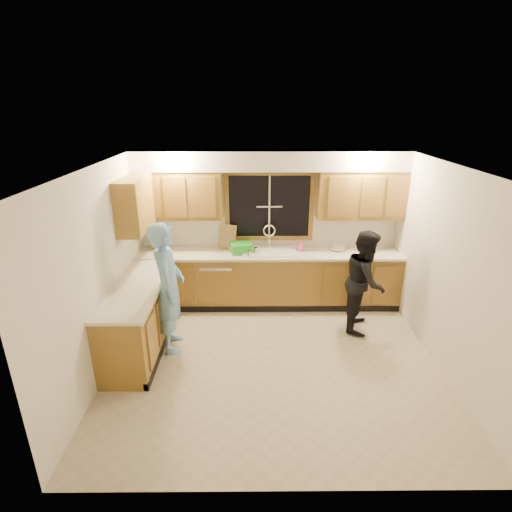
{
  "coord_description": "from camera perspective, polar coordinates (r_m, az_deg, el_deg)",
  "views": [
    {
      "loc": [
        -0.26,
        -4.41,
        3.16
      ],
      "look_at": [
        -0.22,
        0.65,
        1.22
      ],
      "focal_mm": 28.0,
      "sensor_mm": 36.0,
      "label": 1
    }
  ],
  "objects": [
    {
      "name": "soffit",
      "position": [
        6.19,
        2.06,
        13.47
      ],
      "size": [
        4.2,
        0.35,
        0.3
      ],
      "primitive_type": "cube",
      "color": "white",
      "rests_on": "wall_back"
    },
    {
      "name": "cutting_board",
      "position": [
        6.55,
        -4.11,
        2.78
      ],
      "size": [
        0.31,
        0.2,
        0.39
      ],
      "primitive_type": "cube",
      "rotation": [
        -0.21,
        0.0,
        -0.38
      ],
      "color": "tan",
      "rests_on": "countertop_back"
    },
    {
      "name": "can_right",
      "position": [
        6.32,
        -0.0,
        0.77
      ],
      "size": [
        0.07,
        0.07,
        0.11
      ],
      "primitive_type": "cylinder",
      "rotation": [
        0.0,
        0.0,
        0.3
      ],
      "color": "#C3B996",
      "rests_on": "countertop_back"
    },
    {
      "name": "base_cabinets_left",
      "position": [
        5.69,
        -16.22,
        -8.48
      ],
      "size": [
        0.6,
        1.9,
        0.88
      ],
      "primitive_type": "cube",
      "color": "olive",
      "rests_on": "ground"
    },
    {
      "name": "countertop_left",
      "position": [
        5.48,
        -16.56,
        -4.29
      ],
      "size": [
        0.63,
        1.9,
        0.04
      ],
      "primitive_type": "cube",
      "color": "beige",
      "rests_on": "base_cabinets_left"
    },
    {
      "name": "window_frame",
      "position": [
        6.49,
        1.92,
        7.09
      ],
      "size": [
        1.44,
        0.03,
        1.14
      ],
      "color": "black",
      "rests_on": "wall_back"
    },
    {
      "name": "bowl",
      "position": [
        6.62,
        11.55,
        1.04
      ],
      "size": [
        0.3,
        0.3,
        0.06
      ],
      "primitive_type": "imported",
      "rotation": [
        0.0,
        0.0,
        -0.3
      ],
      "color": "silver",
      "rests_on": "countertop_back"
    },
    {
      "name": "knife_block",
      "position": [
        6.66,
        -13.57,
        1.72
      ],
      "size": [
        0.14,
        0.12,
        0.22
      ],
      "primitive_type": "cube",
      "rotation": [
        0.0,
        0.0,
        0.21
      ],
      "color": "olive",
      "rests_on": "countertop_back"
    },
    {
      "name": "soap_bottle",
      "position": [
        6.48,
        6.36,
        1.52
      ],
      "size": [
        0.1,
        0.1,
        0.19
      ],
      "primitive_type": "imported",
      "rotation": [
        0.0,
        0.0,
        -0.2
      ],
      "color": "#E85887",
      "rests_on": "countertop_back"
    },
    {
      "name": "floor",
      "position": [
        5.43,
        2.5,
        -14.62
      ],
      "size": [
        4.2,
        4.2,
        0.0
      ],
      "primitive_type": "plane",
      "color": "#C0AE94",
      "rests_on": "ground"
    },
    {
      "name": "ceiling",
      "position": [
        4.46,
        3.02,
        12.46
      ],
      "size": [
        4.2,
        4.2,
        0.0
      ],
      "primitive_type": "plane",
      "rotation": [
        3.14,
        0.0,
        0.0
      ],
      "color": "white"
    },
    {
      "name": "woman",
      "position": [
        5.99,
        15.31,
        -3.46
      ],
      "size": [
        0.77,
        0.87,
        1.51
      ],
      "primitive_type": "imported",
      "rotation": [
        0.0,
        0.0,
        1.26
      ],
      "color": "black",
      "rests_on": "floor"
    },
    {
      "name": "upper_cabinets_left",
      "position": [
        6.39,
        -11.02,
        8.56
      ],
      "size": [
        1.35,
        0.33,
        0.75
      ],
      "primitive_type": "cube",
      "color": "olive",
      "rests_on": "wall_back"
    },
    {
      "name": "stove",
      "position": [
        5.22,
        -17.86,
        -11.43
      ],
      "size": [
        0.58,
        0.75,
        0.9
      ],
      "primitive_type": "cube",
      "color": "white",
      "rests_on": "floor"
    },
    {
      "name": "wall_back",
      "position": [
        6.6,
        1.88,
        4.15
      ],
      "size": [
        4.2,
        0.0,
        4.2
      ],
      "primitive_type": "plane",
      "rotation": [
        1.57,
        0.0,
        0.0
      ],
      "color": "white",
      "rests_on": "ground"
    },
    {
      "name": "dish_crate",
      "position": [
        6.39,
        -2.12,
        1.21
      ],
      "size": [
        0.4,
        0.38,
        0.16
      ],
      "primitive_type": "cube",
      "rotation": [
        0.0,
        0.0,
        0.23
      ],
      "color": "green",
      "rests_on": "countertop_back"
    },
    {
      "name": "wall_left",
      "position": [
        5.14,
        -21.34,
        -2.33
      ],
      "size": [
        0.0,
        3.8,
        3.8
      ],
      "primitive_type": "plane",
      "rotation": [
        1.57,
        0.0,
        1.57
      ],
      "color": "white",
      "rests_on": "ground"
    },
    {
      "name": "sink",
      "position": [
        6.44,
        1.94,
        0.11
      ],
      "size": [
        0.86,
        0.52,
        0.57
      ],
      "color": "white",
      "rests_on": "countertop_back"
    },
    {
      "name": "man",
      "position": [
        5.38,
        -12.41,
        -4.46
      ],
      "size": [
        0.52,
        0.7,
        1.78
      ],
      "primitive_type": "imported",
      "rotation": [
        0.0,
        0.0,
        1.72
      ],
      "color": "#76AEE0",
      "rests_on": "floor"
    },
    {
      "name": "countertop_back",
      "position": [
        6.41,
        1.95,
        0.34
      ],
      "size": [
        4.2,
        0.63,
        0.04
      ],
      "primitive_type": "cube",
      "color": "beige",
      "rests_on": "base_cabinets_back"
    },
    {
      "name": "wall_right",
      "position": [
        5.35,
        25.82,
        -2.12
      ],
      "size": [
        0.0,
        3.8,
        3.8
      ],
      "primitive_type": "plane",
      "rotation": [
        1.57,
        0.0,
        -1.57
      ],
      "color": "white",
      "rests_on": "ground"
    },
    {
      "name": "dishwasher",
      "position": [
        6.62,
        -5.49,
        -3.63
      ],
      "size": [
        0.6,
        0.56,
        0.82
      ],
      "primitive_type": "cube",
      "color": "white",
      "rests_on": "floor"
    },
    {
      "name": "upper_cabinets_return",
      "position": [
        5.93,
        -16.94,
        7.07
      ],
      "size": [
        0.33,
        0.9,
        0.75
      ],
      "primitive_type": "cube",
      "color": "olive",
      "rests_on": "wall_left"
    },
    {
      "name": "upper_cabinets_right",
      "position": [
        6.51,
        14.78,
        8.48
      ],
      "size": [
        1.35,
        0.33,
        0.75
      ],
      "primitive_type": "cube",
      "color": "olive",
      "rests_on": "wall_back"
    },
    {
      "name": "base_cabinets_back",
      "position": [
        6.6,
        1.89,
        -3.35
      ],
      "size": [
        4.2,
        0.6,
        0.88
      ],
      "primitive_type": "cube",
      "color": "olive",
      "rests_on": "ground"
    },
    {
      "name": "can_left",
      "position": [
        6.18,
        -1.06,
        0.3
      ],
      "size": [
        0.07,
        0.07,
        0.11
      ],
      "primitive_type": "cylinder",
      "rotation": [
        0.0,
        0.0,
        -0.05
      ],
      "color": "#C3B996",
      "rests_on": "countertop_back"
    }
  ]
}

